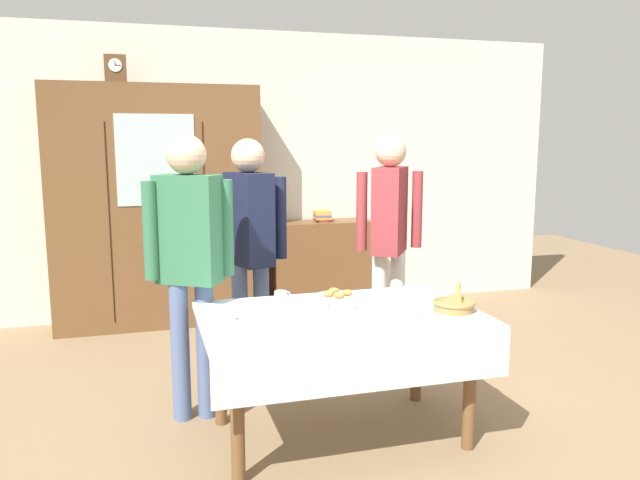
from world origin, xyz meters
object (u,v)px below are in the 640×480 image
(tea_cup_near_right, at_px, (416,317))
(tea_cup_back_edge, at_px, (413,291))
(book_stack, at_px, (322,216))
(person_behind_table_right, at_px, (249,236))
(tea_cup_center, at_px, (281,297))
(tea_cup_far_left, at_px, (229,316))
(dining_table, at_px, (342,333))
(person_by_cabinet, at_px, (190,249))
(tea_cup_near_left, at_px, (321,305))
(bookshelf_low, at_px, (322,266))
(person_near_right_end, at_px, (389,226))
(tea_cup_far_right, at_px, (349,306))
(wall_cabinet, at_px, (157,208))
(pastry_plate, at_px, (337,295))
(bread_basket, at_px, (454,305))
(spoon_near_right, at_px, (290,317))
(mantel_clock, at_px, (115,69))
(spoon_back_edge, at_px, (389,314))

(tea_cup_near_right, distance_m, tea_cup_back_edge, 0.58)
(book_stack, relative_size, person_behind_table_right, 0.13)
(tea_cup_center, height_order, tea_cup_far_left, same)
(dining_table, distance_m, person_by_cabinet, 1.02)
(tea_cup_near_left, bearing_deg, tea_cup_back_edge, 13.66)
(dining_table, relative_size, tea_cup_back_edge, 11.91)
(bookshelf_low, distance_m, tea_cup_near_right, 2.91)
(tea_cup_near_left, height_order, person_near_right_end, person_near_right_end)
(tea_cup_far_right, bearing_deg, wall_cabinet, 110.89)
(wall_cabinet, bearing_deg, tea_cup_back_edge, -57.41)
(dining_table, bearing_deg, wall_cabinet, 109.17)
(dining_table, xyz_separation_m, pastry_plate, (0.09, 0.36, 0.12))
(wall_cabinet, relative_size, pastry_plate, 7.70)
(tea_cup_center, bearing_deg, tea_cup_near_right, -45.84)
(dining_table, bearing_deg, bread_basket, -9.48)
(dining_table, xyz_separation_m, person_by_cabinet, (-0.78, 0.51, 0.42))
(book_stack, bearing_deg, tea_cup_near_right, -96.50)
(tea_cup_far_left, height_order, spoon_near_right, tea_cup_far_left)
(bread_basket, bearing_deg, mantel_clock, 124.15)
(dining_table, xyz_separation_m, tea_cup_center, (-0.26, 0.37, 0.13))
(mantel_clock, xyz_separation_m, tea_cup_far_right, (1.26, -2.53, -1.52))
(person_behind_table_right, bearing_deg, person_near_right_end, 4.91)
(bookshelf_low, height_order, person_near_right_end, person_near_right_end)
(spoon_near_right, bearing_deg, tea_cup_near_left, 30.53)
(bookshelf_low, bearing_deg, tea_cup_far_left, -116.18)
(tea_cup_far_right, bearing_deg, tea_cup_far_left, -178.31)
(bookshelf_low, bearing_deg, spoon_back_edge, -98.69)
(tea_cup_far_right, xyz_separation_m, pastry_plate, (0.02, 0.30, -0.01))
(tea_cup_near_right, xyz_separation_m, tea_cup_far_left, (-0.95, 0.28, 0.00))
(wall_cabinet, bearing_deg, person_behind_table_right, -70.58)
(dining_table, relative_size, spoon_near_right, 13.01)
(tea_cup_back_edge, xyz_separation_m, person_behind_table_right, (-0.90, 0.70, 0.28))
(tea_cup_near_right, bearing_deg, book_stack, 83.50)
(mantel_clock, relative_size, tea_cup_near_left, 1.85)
(bookshelf_low, xyz_separation_m, spoon_near_right, (-0.95, -2.62, 0.29))
(bookshelf_low, bearing_deg, tea_cup_center, -112.12)
(mantel_clock, xyz_separation_m, tea_cup_center, (0.94, -2.22, -1.52))
(book_stack, height_order, tea_cup_back_edge, book_stack)
(bookshelf_low, relative_size, spoon_back_edge, 8.40)
(wall_cabinet, height_order, tea_cup_far_right, wall_cabinet)
(wall_cabinet, height_order, tea_cup_near_left, wall_cabinet)
(book_stack, xyz_separation_m, person_behind_table_right, (-1.00, -1.64, 0.09))
(tea_cup_back_edge, bearing_deg, spoon_back_edge, -130.44)
(book_stack, distance_m, spoon_near_right, 2.80)
(mantel_clock, relative_size, bread_basket, 1.00)
(dining_table, distance_m, person_behind_table_right, 1.13)
(spoon_near_right, bearing_deg, person_behind_table_right, 92.69)
(spoon_back_edge, bearing_deg, tea_cup_near_left, 146.16)
(wall_cabinet, xyz_separation_m, bookshelf_low, (1.56, 0.05, -0.63))
(tea_cup_far_right, bearing_deg, tea_cup_center, 136.35)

